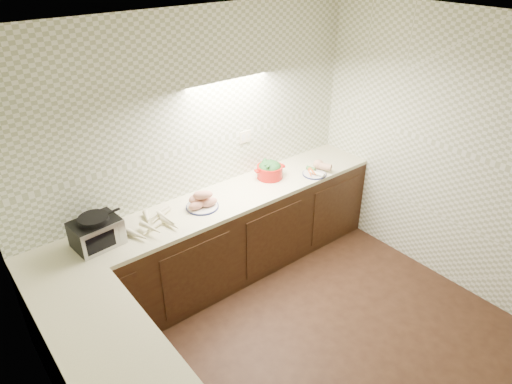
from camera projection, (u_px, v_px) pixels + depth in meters
room at (346, 197)px, 2.92m from camera, size 3.60×3.60×2.60m
counter at (208, 319)px, 3.59m from camera, size 3.60×3.60×0.90m
toaster_oven at (96, 232)px, 3.64m from camera, size 0.39×0.32×0.26m
parsnip_pile at (144, 225)px, 3.88m from camera, size 0.44×0.37×0.09m
sweet_potato_plate at (201, 201)px, 4.18m from camera, size 0.31×0.30×0.17m
onion_bowl at (198, 197)px, 4.29m from camera, size 0.13×0.13×0.10m
dutch_oven at (270, 170)px, 4.68m from camera, size 0.33×0.32×0.19m
veg_plate at (316, 169)px, 4.80m from camera, size 0.32×0.31×0.12m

